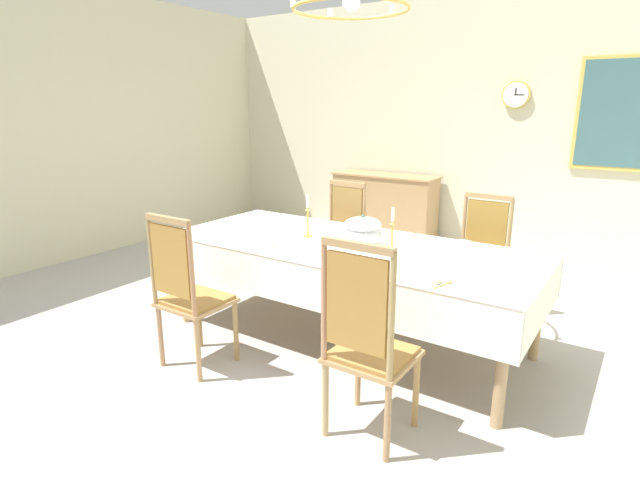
% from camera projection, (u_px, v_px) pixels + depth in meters
% --- Properties ---
extents(ground, '(7.64, 6.48, 0.04)m').
position_uv_depth(ground, '(343.00, 343.00, 3.95)').
color(ground, '#B3AEAA').
extents(back_wall, '(7.64, 0.08, 3.11)m').
position_uv_depth(back_wall, '(483.00, 126.00, 6.16)').
color(back_wall, beige).
rests_on(back_wall, ground).
extents(left_wall, '(0.08, 6.48, 3.11)m').
position_uv_depth(left_wall, '(53.00, 128.00, 5.63)').
color(left_wall, beige).
rests_on(left_wall, ground).
extents(dining_table, '(2.81, 1.16, 0.78)m').
position_uv_depth(dining_table, '(347.00, 253.00, 3.80)').
color(dining_table, tan).
rests_on(dining_table, ground).
extents(tablecloth, '(2.83, 1.18, 0.32)m').
position_uv_depth(tablecloth, '(347.00, 253.00, 3.80)').
color(tablecloth, white).
rests_on(tablecloth, dining_table).
extents(chair_south_a, '(0.44, 0.42, 1.11)m').
position_uv_depth(chair_south_a, '(188.00, 291.00, 3.41)').
color(chair_south_a, '#A6824F').
rests_on(chair_south_a, ground).
extents(chair_north_a, '(0.44, 0.42, 1.07)m').
position_uv_depth(chair_north_a, '(340.00, 234.00, 4.99)').
color(chair_north_a, '#AB8352').
rests_on(chair_north_a, ground).
extents(chair_south_b, '(0.44, 0.42, 1.16)m').
position_uv_depth(chair_south_b, '(367.00, 342.00, 2.65)').
color(chair_south_b, '#AC8155').
rests_on(chair_south_b, ground).
extents(chair_north_b, '(0.44, 0.42, 1.08)m').
position_uv_depth(chair_north_b, '(480.00, 257.00, 4.24)').
color(chair_north_b, '#A37E5E').
rests_on(chair_north_b, ground).
extents(soup_tureen, '(0.31, 0.31, 0.24)m').
position_uv_depth(soup_tureen, '(363.00, 231.00, 3.68)').
color(soup_tureen, white).
rests_on(soup_tureen, tablecloth).
extents(candlestick_west, '(0.07, 0.07, 0.34)m').
position_uv_depth(candlestick_west, '(308.00, 220.00, 3.95)').
color(candlestick_west, gold).
rests_on(candlestick_west, tablecloth).
extents(candlestick_east, '(0.07, 0.07, 0.32)m').
position_uv_depth(candlestick_east, '(392.00, 234.00, 3.55)').
color(candlestick_east, gold).
rests_on(candlestick_east, tablecloth).
extents(bowl_near_left, '(0.16, 0.16, 0.04)m').
position_uv_depth(bowl_near_left, '(427.00, 278.00, 2.97)').
color(bowl_near_left, white).
rests_on(bowl_near_left, tablecloth).
extents(bowl_near_right, '(0.19, 0.19, 0.05)m').
position_uv_depth(bowl_near_right, '(339.00, 259.00, 3.31)').
color(bowl_near_right, white).
rests_on(bowl_near_right, tablecloth).
extents(bowl_far_left, '(0.14, 0.14, 0.03)m').
position_uv_depth(bowl_far_left, '(463.00, 243.00, 3.73)').
color(bowl_far_left, white).
rests_on(bowl_far_left, tablecloth).
extents(bowl_far_right, '(0.17, 0.17, 0.04)m').
position_uv_depth(bowl_far_right, '(263.00, 243.00, 3.70)').
color(bowl_far_right, white).
rests_on(bowl_far_right, tablecloth).
extents(spoon_primary, '(0.06, 0.17, 0.01)m').
position_uv_depth(spoon_primary, '(447.00, 283.00, 2.93)').
color(spoon_primary, gold).
rests_on(spoon_primary, tablecloth).
extents(spoon_secondary, '(0.03, 0.18, 0.01)m').
position_uv_depth(spoon_secondary, '(358.00, 265.00, 3.27)').
color(spoon_secondary, gold).
rests_on(spoon_secondary, tablecloth).
extents(sideboard, '(1.44, 0.48, 0.90)m').
position_uv_depth(sideboard, '(384.00, 207.00, 6.82)').
color(sideboard, '#AA8355').
rests_on(sideboard, ground).
extents(mounted_clock, '(0.32, 0.06, 0.32)m').
position_uv_depth(mounted_clock, '(516.00, 95.00, 5.81)').
color(mounted_clock, '#D1B251').
extents(framed_painting, '(1.13, 0.05, 1.20)m').
position_uv_depth(framed_painting, '(635.00, 114.00, 5.21)').
color(framed_painting, '#D1B251').
extents(chandelier, '(0.81, 0.81, 0.66)m').
position_uv_depth(chandelier, '(351.00, 8.00, 3.35)').
color(chandelier, gold).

